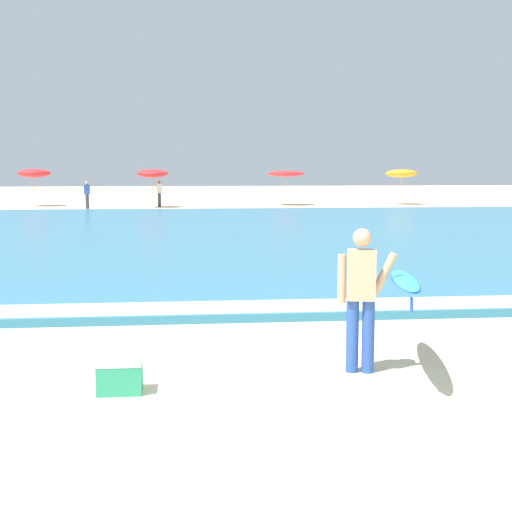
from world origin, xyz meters
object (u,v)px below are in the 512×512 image
Objects in this scene: beach_umbrella_0 at (34,173)px; beachgoer_near_row_left at (159,193)px; surfer_with_board at (381,288)px; cooler_box at (120,376)px; beachgoer_near_row_mid at (87,194)px; beach_umbrella_2 at (286,174)px; beach_umbrella_3 at (401,173)px; beach_umbrella_1 at (152,173)px.

beach_umbrella_0 reaches higher than beachgoer_near_row_left.
surfer_with_board is 38.29m from beach_umbrella_0.
cooler_box is (8.40, -36.99, -1.82)m from beach_umbrella_0.
beachgoer_near_row_left is 4.22m from beachgoer_near_row_mid.
beach_umbrella_2 is 37.32m from cooler_box.
beach_umbrella_2 is 1.01× the size of beach_umbrella_3.
surfer_with_board is at bearing -96.37° from beach_umbrella_2.
surfer_with_board reaches higher than beachgoer_near_row_left.
beach_umbrella_2 reaches higher than beachgoer_near_row_mid.
beach_umbrella_0 is 4.65× the size of cooler_box.
beachgoer_near_row_mid is at bearing -40.38° from beach_umbrella_0.
beach_umbrella_2 is 1.45× the size of beachgoer_near_row_mid.
beach_umbrella_3 is at bearing 7.80° from beachgoer_near_row_mid.
beach_umbrella_1 is at bearing 96.90° from surfer_with_board.
surfer_with_board is 34.82m from beachgoer_near_row_left.
surfer_with_board is at bearing -72.66° from beach_umbrella_0.
cooler_box is at bearing -88.74° from beachgoer_near_row_left.
cooler_box is at bearing -100.91° from beach_umbrella_2.
beach_umbrella_1 is (-4.16, 34.41, 0.98)m from surfer_with_board.
beachgoer_near_row_mid is (-19.32, -2.65, -1.13)m from beach_umbrella_3.
beachgoer_near_row_left is at bearing -174.17° from beach_umbrella_3.
surfer_with_board is 1.53× the size of beachgoer_near_row_mid.
beach_umbrella_1 is at bearing -16.34° from beach_umbrella_0.
beach_umbrella_1 is at bearing -168.05° from beach_umbrella_2.
beachgoer_near_row_left and beachgoer_near_row_mid have the same top height.
surfer_with_board is 37.95m from beach_umbrella_3.
beach_umbrella_0 is 7.95m from beachgoer_near_row_left.
beach_umbrella_3 is at bearing 72.43° from surfer_with_board.
surfer_with_board is at bearing -107.57° from beach_umbrella_3.
beachgoer_near_row_mid is at bearing -166.47° from beach_umbrella_1.
beachgoer_near_row_mid is (-4.08, -1.09, 0.00)m from beachgoer_near_row_left.
surfer_with_board is 1.06× the size of beach_umbrella_0.
beachgoer_near_row_left is at bearing 14.94° from beachgoer_near_row_mid.
beach_umbrella_3 is (22.87, -0.37, -0.03)m from beach_umbrella_0.
beach_umbrella_3 is 4.62× the size of cooler_box.
beachgoer_near_row_mid is at bearing -165.06° from beachgoer_near_row_left.
beach_umbrella_1 is 1.24m from beachgoer_near_row_left.
beachgoer_near_row_left is at bearing 27.74° from beach_umbrella_1.
surfer_with_board is at bearing -83.75° from beachgoer_near_row_left.
beach_umbrella_0 is at bearing 178.56° from beach_umbrella_2.
beach_umbrella_2 is at bearing -179.86° from beach_umbrella_3.
beach_umbrella_3 is 19.53m from beachgoer_near_row_mid.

